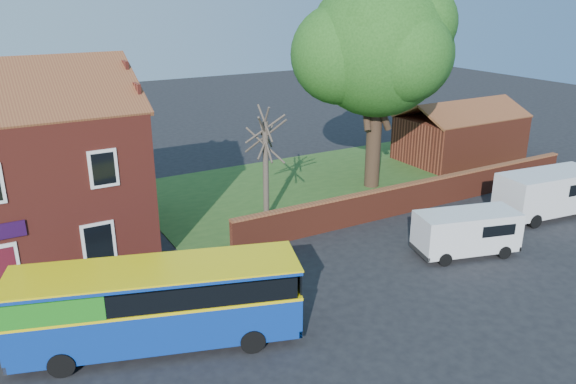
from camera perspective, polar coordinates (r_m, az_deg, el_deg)
ground at (r=19.06m, az=-2.44°, el=-15.56°), size 120.00×120.00×0.00m
pavement at (r=22.48m, az=-26.18°, el=-11.66°), size 18.00×3.50×0.12m
kerb at (r=20.96m, az=-25.77°, el=-13.93°), size 18.00×0.15×0.14m
grass_strip at (r=35.29m, az=6.61°, el=1.38°), size 26.00×12.00×0.04m
boundary_wall at (r=30.69m, az=13.26°, el=-0.28°), size 22.00×0.38×1.60m
outbuilding at (r=40.68m, az=17.06°, el=5.42°), size 8.20×5.06×4.17m
bus at (r=18.88m, az=-14.01°, el=-10.85°), size 9.40×4.98×2.79m
van_near at (r=25.89m, az=17.70°, el=-3.79°), size 4.80×2.91×1.97m
van_far at (r=31.76m, az=24.90°, el=0.02°), size 5.58×2.75×2.36m
large_tree at (r=32.65m, az=9.05°, el=14.09°), size 9.98×7.90×12.17m
bare_tree at (r=27.79m, az=-2.28°, el=2.64°), size 2.10×2.50×5.60m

